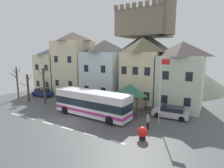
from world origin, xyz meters
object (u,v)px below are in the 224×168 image
townhouse_04 (181,76)px  harbour_buoy (142,132)px  townhouse_00 (53,70)px  bare_tree_02 (44,86)px  parked_car_01 (70,98)px  townhouse_01 (73,64)px  hilltop_castle (145,57)px  parked_car_02 (43,93)px  public_bench (151,107)px  bus_shelter (130,90)px  bare_tree_00 (17,82)px  pedestrian_01 (134,110)px  bare_tree_01 (28,87)px  townhouse_02 (104,69)px  townhouse_03 (142,71)px  flagpole (161,87)px  parked_car_00 (171,112)px  pedestrian_00 (148,121)px  transit_bus (92,104)px

townhouse_04 → harbour_buoy: (-1.08, -11.85, -3.99)m
townhouse_00 → bare_tree_02: bearing=-50.0°
parked_car_01 → harbour_buoy: (14.83, -6.75, 0.02)m
townhouse_01 → hilltop_castle: (7.94, 17.24, 0.93)m
parked_car_02 → public_bench: parked_car_02 is taller
bus_shelter → bare_tree_00: (-20.17, -2.51, -0.26)m
bare_tree_00 → bare_tree_02: (7.11, -0.25, 0.07)m
townhouse_04 → bare_tree_00: size_ratio=1.72×
pedestrian_01 → bare_tree_01: size_ratio=0.35×
townhouse_01 → townhouse_02: townhouse_01 is taller
townhouse_01 → townhouse_04: bearing=0.5°
townhouse_03 → hilltop_castle: 18.50m
townhouse_02 → bare_tree_00: townhouse_02 is taller
townhouse_00 → townhouse_02: 12.50m
flagpole → harbour_buoy: 5.71m
parked_car_01 → parked_car_02: 7.13m
parked_car_00 → hilltop_castle: bearing=-64.3°
townhouse_02 → pedestrian_01: 11.49m
parked_car_02 → pedestrian_00: bearing=-13.4°
townhouse_00 → parked_car_02: 6.31m
hilltop_castle → pedestrian_00: bearing=-69.1°
bare_tree_00 → parked_car_02: bearing=52.3°
bus_shelter → pedestrian_00: bearing=-46.3°
transit_bus → bare_tree_02: 9.65m
parked_car_00 → bus_shelter: bearing=6.2°
bare_tree_01 → townhouse_03: bearing=25.8°
parked_car_01 → harbour_buoy: 16.29m
townhouse_04 → bare_tree_02: (-18.36, -8.10, -1.77)m
harbour_buoy → townhouse_03: bearing=111.7°
pedestrian_01 → bare_tree_01: 18.00m
hilltop_castle → pedestrian_00: 28.95m
townhouse_04 → bus_shelter: 7.68m
parked_car_00 → parked_car_01: 15.78m
townhouse_03 → transit_bus: size_ratio=0.97×
transit_bus → townhouse_03: bearing=72.7°
pedestrian_00 → bare_tree_00: size_ratio=0.29×
townhouse_03 → parked_car_00: 8.18m
flagpole → bare_tree_02: (-17.56, -0.77, -1.27)m
townhouse_00 → townhouse_03: bearing=-0.9°
townhouse_01 → parked_car_01: 7.96m
parked_car_02 → bare_tree_00: bare_tree_00 is taller
parked_car_00 → bare_tree_00: (-25.33, -3.27, 2.17)m
harbour_buoy → pedestrian_01: bearing=120.2°
townhouse_01 → bare_tree_02: size_ratio=2.01×
harbour_buoy → bare_tree_01: bare_tree_01 is taller
townhouse_00 → public_bench: bearing=-7.6°
townhouse_01 → bus_shelter: bearing=-20.0°
parked_car_01 → bare_tree_00: bearing=-165.7°
parked_car_00 → public_bench: size_ratio=2.41×
parked_car_01 → flagpole: 15.67m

